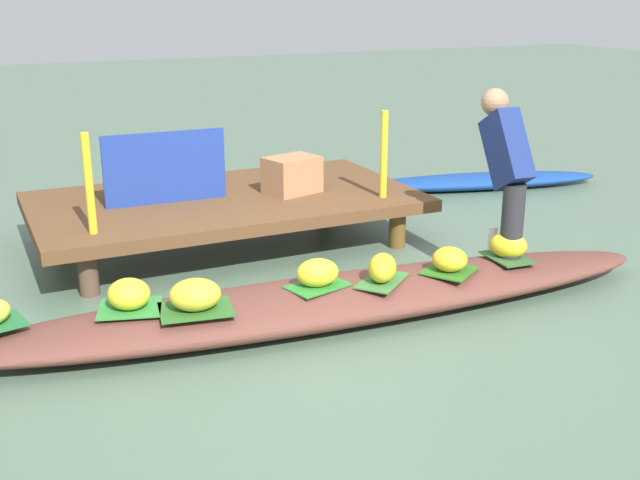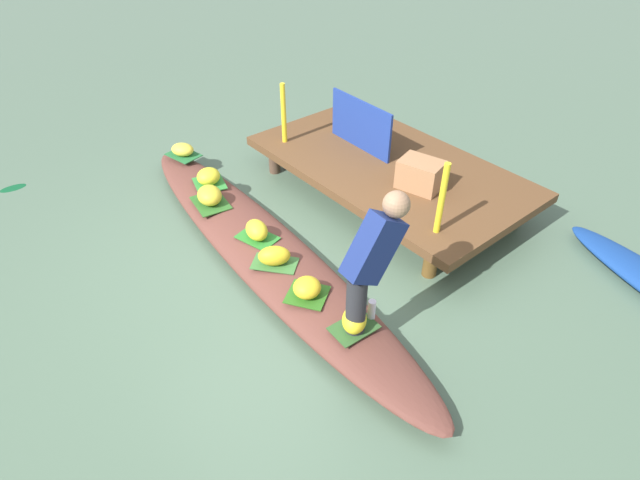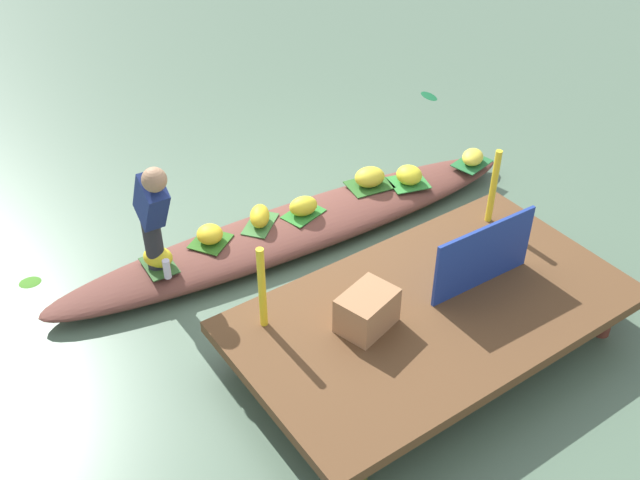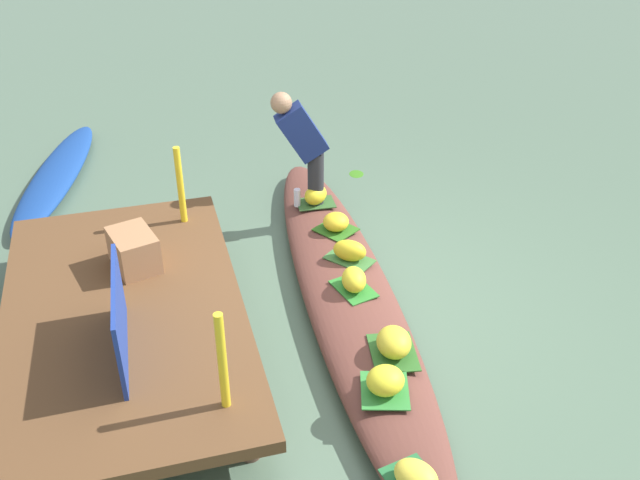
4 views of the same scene
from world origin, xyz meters
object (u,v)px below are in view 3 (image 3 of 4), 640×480
object	(u,v)px
vendor_person	(152,210)
banana_bunch_2	(409,175)
banana_bunch_5	(158,257)
produce_crate	(367,311)
water_bottle	(167,269)
banana_bunch_1	(260,216)
market_banner	(483,256)
banana_bunch_4	(370,177)
vendor_boat	(297,229)
banana_bunch_3	(473,157)
banana_bunch_6	(303,206)
banana_bunch_0	(210,234)

from	to	relation	value
vendor_person	banana_bunch_2	bearing A→B (deg)	177.72
banana_bunch_5	produce_crate	xyz separation A→B (m)	(-0.93, 1.78, 0.23)
produce_crate	banana_bunch_5	bearing A→B (deg)	-62.60
vendor_person	water_bottle	size ratio (longest dim) A/B	6.39
banana_bunch_1	market_banner	distance (m)	2.19
produce_crate	banana_bunch_4	bearing A→B (deg)	-128.50
vendor_boat	water_bottle	size ratio (longest dim) A/B	26.84
banana_bunch_3	banana_bunch_1	bearing A→B (deg)	-8.10
banana_bunch_6	banana_bunch_4	bearing A→B (deg)	-177.24
banana_bunch_5	banana_bunch_6	distance (m)	1.48
banana_bunch_0	produce_crate	bearing A→B (deg)	101.90
water_bottle	banana_bunch_6	bearing A→B (deg)	-175.64
water_bottle	banana_bunch_5	bearing A→B (deg)	-91.35
banana_bunch_0	vendor_person	bearing A→B (deg)	16.91
banana_bunch_3	water_bottle	size ratio (longest dim) A/B	1.54
banana_bunch_1	banana_bunch_5	world-z (taller)	banana_bunch_5
banana_bunch_0	vendor_person	xyz separation A→B (m)	(0.56, 0.17, 0.59)
banana_bunch_3	banana_bunch_4	bearing A→B (deg)	-13.93
banana_bunch_3	banana_bunch_4	xyz separation A→B (m)	(1.16, -0.29, 0.02)
produce_crate	water_bottle	bearing A→B (deg)	-59.80
vendor_boat	banana_bunch_4	world-z (taller)	banana_bunch_4
vendor_boat	banana_bunch_3	bearing A→B (deg)	177.58
banana_bunch_1	banana_bunch_5	bearing A→B (deg)	1.28
banana_bunch_1	vendor_person	bearing A→B (deg)	7.59
vendor_boat	banana_bunch_0	xyz separation A→B (m)	(0.85, -0.14, 0.21)
banana_bunch_5	vendor_person	xyz separation A→B (m)	(0.02, 0.12, 0.58)
water_bottle	market_banner	bearing A→B (deg)	139.03
vendor_person	banana_bunch_4	bearing A→B (deg)	-177.90
banana_bunch_5	produce_crate	size ratio (longest dim) A/B	0.60
vendor_person	market_banner	bearing A→B (deg)	138.21
banana_bunch_1	banana_bunch_2	world-z (taller)	banana_bunch_2
banana_bunch_4	vendor_boat	bearing A→B (deg)	3.50
market_banner	vendor_boat	bearing A→B (deg)	-70.16
banana_bunch_0	market_banner	distance (m)	2.48
banana_bunch_0	banana_bunch_6	bearing A→B (deg)	172.46
banana_bunch_5	vendor_boat	bearing A→B (deg)	176.28
vendor_person	water_bottle	world-z (taller)	vendor_person
market_banner	banana_bunch_1	bearing A→B (deg)	-62.52
vendor_boat	banana_bunch_5	xyz separation A→B (m)	(1.39, -0.09, 0.22)
banana_bunch_1	produce_crate	bearing A→B (deg)	85.92
banana_bunch_3	vendor_person	bearing A→B (deg)	-3.29
produce_crate	banana_bunch_1	bearing A→B (deg)	-94.08
banana_bunch_4	banana_bunch_6	distance (m)	0.84
vendor_boat	banana_bunch_0	world-z (taller)	banana_bunch_0
banana_bunch_3	vendor_person	size ratio (longest dim) A/B	0.24
banana_bunch_0	banana_bunch_5	world-z (taller)	banana_bunch_5
banana_bunch_2	banana_bunch_5	distance (m)	2.69
banana_bunch_2	vendor_boat	bearing A→B (deg)	-6.09
vendor_boat	water_bottle	distance (m)	1.42
market_banner	water_bottle	bearing A→B (deg)	-39.20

